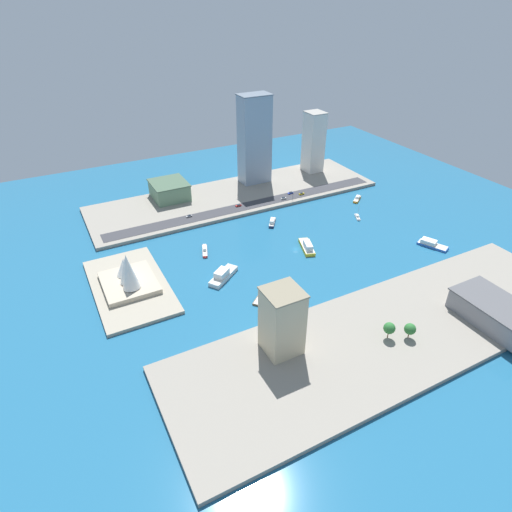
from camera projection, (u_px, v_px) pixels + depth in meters
name	position (u px, v px, depth m)	size (l,w,h in m)	color
ground_plane	(296.00, 249.00, 289.55)	(440.00, 440.00, 0.00)	#23668E
quay_west	(394.00, 332.00, 218.81)	(70.00, 240.00, 2.43)	gray
quay_east	(236.00, 196.00, 358.98)	(70.00, 240.00, 2.43)	gray
peninsula_point	(130.00, 286.00, 252.18)	(75.31, 41.25, 2.00)	#A89E89
road_strip	(249.00, 205.00, 340.40)	(12.99, 228.00, 0.15)	#38383D
patrol_launch_navy	(272.00, 222.00, 318.80)	(14.63, 11.81, 4.28)	#1E284C
catamaran_blue	(431.00, 244.00, 291.75)	(20.79, 14.72, 4.21)	blue
sailboat_small_white	(357.00, 217.00, 327.02)	(10.35, 6.55, 11.15)	white
ferry_white_commuter	(223.00, 275.00, 259.38)	(19.38, 23.42, 6.63)	silver
tugboat_red	(205.00, 250.00, 285.43)	(15.83, 8.07, 3.56)	red
ferry_yellow_fast	(307.00, 246.00, 288.09)	(23.09, 13.15, 5.95)	yellow
barge_flat_brown	(275.00, 305.00, 237.58)	(22.66, 20.83, 2.68)	brown
water_taxi_orange	(357.00, 199.00, 353.84)	(11.17, 13.04, 3.38)	orange
terminal_long_green	(169.00, 190.00, 349.16)	(30.48, 27.94, 13.64)	slate
hotel_broad_white	(314.00, 142.00, 390.15)	(17.24, 15.69, 53.83)	silver
office_block_beige	(282.00, 321.00, 197.99)	(17.21, 17.22, 34.35)	#C6B793
warehouse_low_gray	(497.00, 313.00, 220.43)	(44.08, 24.92, 11.66)	gray
tower_tall_glass	(254.00, 140.00, 363.04)	(16.98, 26.38, 74.19)	#8C9EB2
van_white	(284.00, 198.00, 349.58)	(1.98, 4.28, 1.73)	black
pickup_red	(238.00, 205.00, 338.43)	(2.00, 4.71, 1.58)	black
sedan_silver	(189.00, 216.00, 323.03)	(1.92, 4.53, 1.57)	black
hatchback_blue	(290.00, 193.00, 358.84)	(2.13, 4.75, 1.47)	black
taxi_yellow_cab	(301.00, 194.00, 357.23)	(1.88, 4.46, 1.61)	black
traffic_light_waterfront	(293.00, 195.00, 346.10)	(0.36, 0.36, 6.50)	black
opera_landmark	(128.00, 275.00, 247.09)	(34.55, 29.82, 24.49)	#BCAD93
park_tree_cluster	(399.00, 329.00, 210.16)	(10.47, 14.93, 9.27)	brown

